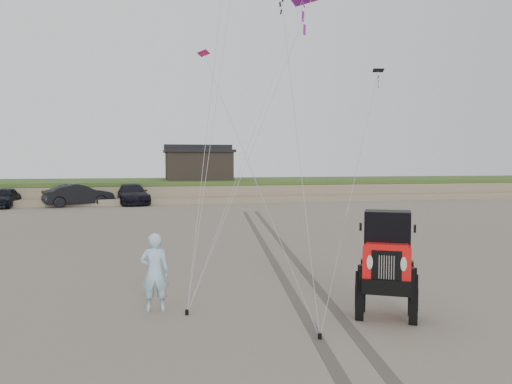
{
  "coord_description": "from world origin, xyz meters",
  "views": [
    {
      "loc": [
        -3.0,
        -10.6,
        3.44
      ],
      "look_at": [
        0.04,
        3.0,
        2.6
      ],
      "focal_mm": 35.0,
      "sensor_mm": 36.0,
      "label": 1
    }
  ],
  "objects_px": {
    "truck_c": "(132,194)",
    "jeep": "(387,276)",
    "truck_a": "(3,197)",
    "man": "(155,272)",
    "cabin": "(198,164)",
    "truck_b": "(79,195)"
  },
  "relations": [
    {
      "from": "truck_c",
      "to": "jeep",
      "type": "bearing_deg",
      "value": -88.72
    },
    {
      "from": "truck_a",
      "to": "truck_c",
      "type": "distance_m",
      "value": 9.5
    },
    {
      "from": "truck_c",
      "to": "man",
      "type": "height_order",
      "value": "man"
    },
    {
      "from": "truck_a",
      "to": "truck_c",
      "type": "bearing_deg",
      "value": 7.25
    },
    {
      "from": "jeep",
      "to": "man",
      "type": "xyz_separation_m",
      "value": [
        -4.96,
        1.68,
        -0.04
      ]
    },
    {
      "from": "cabin",
      "to": "truck_b",
      "type": "xyz_separation_m",
      "value": [
        -10.03,
        -6.82,
        -2.38
      ]
    },
    {
      "from": "cabin",
      "to": "truck_a",
      "type": "height_order",
      "value": "cabin"
    },
    {
      "from": "cabin",
      "to": "truck_c",
      "type": "bearing_deg",
      "value": -135.58
    },
    {
      "from": "truck_b",
      "to": "man",
      "type": "xyz_separation_m",
      "value": [
        5.23,
        -29.21,
        0.05
      ]
    },
    {
      "from": "cabin",
      "to": "jeep",
      "type": "bearing_deg",
      "value": -89.77
    },
    {
      "from": "truck_b",
      "to": "man",
      "type": "height_order",
      "value": "man"
    },
    {
      "from": "truck_c",
      "to": "jeep",
      "type": "height_order",
      "value": "jeep"
    },
    {
      "from": "cabin",
      "to": "truck_c",
      "type": "xyz_separation_m",
      "value": [
        -6.02,
        -5.89,
        -2.42
      ]
    },
    {
      "from": "truck_a",
      "to": "jeep",
      "type": "relative_size",
      "value": 0.88
    },
    {
      "from": "cabin",
      "to": "man",
      "type": "height_order",
      "value": "cabin"
    },
    {
      "from": "cabin",
      "to": "truck_b",
      "type": "distance_m",
      "value": 12.36
    },
    {
      "from": "cabin",
      "to": "truck_b",
      "type": "relative_size",
      "value": 1.22
    },
    {
      "from": "truck_c",
      "to": "man",
      "type": "xyz_separation_m",
      "value": [
        1.21,
        -30.13,
        0.09
      ]
    },
    {
      "from": "truck_a",
      "to": "man",
      "type": "bearing_deg",
      "value": -68.54
    },
    {
      "from": "man",
      "to": "truck_b",
      "type": "bearing_deg",
      "value": -76.68
    },
    {
      "from": "man",
      "to": "cabin",
      "type": "bearing_deg",
      "value": -94.43
    },
    {
      "from": "truck_b",
      "to": "truck_c",
      "type": "xyz_separation_m",
      "value": [
        4.02,
        0.92,
        -0.05
      ]
    }
  ]
}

